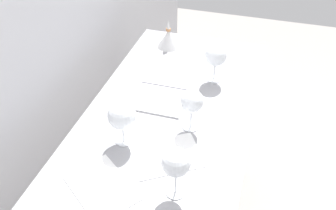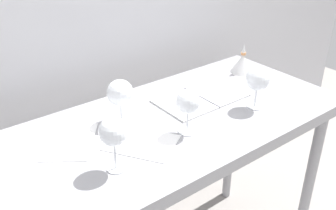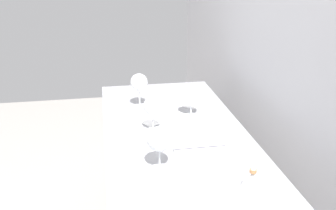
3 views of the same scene
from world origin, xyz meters
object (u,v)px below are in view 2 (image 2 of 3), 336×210
object	(u,v)px
tasting_sheet_upper	(70,141)
decanter_funnel	(243,63)
wine_glass_near_center	(188,103)
open_notebook	(201,98)
wine_glass_far_left	(120,94)
wine_glass_near_right	(258,80)
wine_glass_near_left	(113,133)
tasting_sheet_lower	(141,142)

from	to	relation	value
tasting_sheet_upper	decanter_funnel	world-z (taller)	decanter_funnel
wine_glass_near_center	open_notebook	xyz separation A→B (m)	(0.22, 0.17, -0.11)
wine_glass_far_left	decanter_funnel	bearing A→B (deg)	3.56
tasting_sheet_upper	decanter_funnel	xyz separation A→B (m)	(0.93, 0.05, 0.04)
open_notebook	decanter_funnel	bearing A→B (deg)	14.32
wine_glass_near_right	decanter_funnel	size ratio (longest dim) A/B	1.20
wine_glass_near_left	decanter_funnel	distance (m)	0.93
decanter_funnel	tasting_sheet_upper	bearing A→B (deg)	-176.65
open_notebook	tasting_sheet_lower	world-z (taller)	open_notebook
wine_glass_far_left	tasting_sheet_upper	bearing A→B (deg)	-177.33
wine_glass_near_left	tasting_sheet_upper	world-z (taller)	wine_glass_near_left
wine_glass_near_left	tasting_sheet_lower	size ratio (longest dim) A/B	0.78
open_notebook	tasting_sheet_lower	size ratio (longest dim) A/B	1.60
wine_glass_far_left	tasting_sheet_upper	distance (m)	0.25
wine_glass_far_left	wine_glass_near_left	world-z (taller)	wine_glass_near_left
wine_glass_far_left	tasting_sheet_upper	world-z (taller)	wine_glass_far_left
wine_glass_near_right	tasting_sheet_upper	bearing A→B (deg)	162.34
decanter_funnel	wine_glass_far_left	bearing A→B (deg)	-176.44
wine_glass_far_left	wine_glass_near_left	distance (m)	0.30
wine_glass_near_left	decanter_funnel	bearing A→B (deg)	17.99
wine_glass_near_center	open_notebook	size ratio (longest dim) A/B	0.44
open_notebook	tasting_sheet_upper	bearing A→B (deg)	176.19
wine_glass_near_right	open_notebook	distance (m)	0.25
wine_glass_far_left	tasting_sheet_upper	xyz separation A→B (m)	(-0.22, -0.01, -0.11)
wine_glass_far_left	open_notebook	world-z (taller)	wine_glass_far_left
wine_glass_near_right	tasting_sheet_upper	world-z (taller)	wine_glass_near_right
wine_glass_near_center	wine_glass_far_left	distance (m)	0.26
wine_glass_far_left	tasting_sheet_upper	size ratio (longest dim) A/B	0.72
tasting_sheet_upper	open_notebook	bearing A→B (deg)	32.84
wine_glass_near_right	tasting_sheet_upper	xyz separation A→B (m)	(-0.70, 0.22, -0.12)
wine_glass_far_left	tasting_sheet_lower	world-z (taller)	wine_glass_far_left
wine_glass_near_center	wine_glass_far_left	xyz separation A→B (m)	(-0.15, 0.21, -0.00)
wine_glass_near_left	tasting_sheet_lower	xyz separation A→B (m)	(0.14, 0.07, -0.13)
wine_glass_near_left	open_notebook	size ratio (longest dim) A/B	0.49
wine_glass_near_left	open_notebook	world-z (taller)	wine_glass_near_left
wine_glass_far_left	decanter_funnel	world-z (taller)	wine_glass_far_left
wine_glass_near_center	wine_glass_near_right	size ratio (longest dim) A/B	0.96
wine_glass_near_center	tasting_sheet_lower	xyz separation A→B (m)	(-0.17, 0.04, -0.12)
wine_glass_near_center	decanter_funnel	xyz separation A→B (m)	(0.56, 0.26, -0.07)
open_notebook	wine_glass_near_right	bearing A→B (deg)	-57.00
tasting_sheet_upper	wine_glass_near_right	bearing A→B (deg)	18.75
wine_glass_near_center	wine_glass_near_right	distance (m)	0.34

